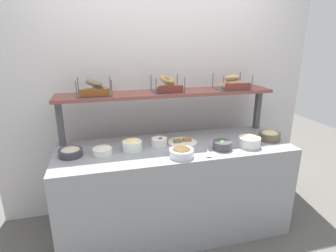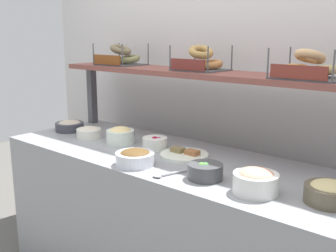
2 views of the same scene
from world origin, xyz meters
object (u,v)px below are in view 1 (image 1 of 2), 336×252
bowl_egg_salad (132,144)px  serving_spoon_near_plate (209,154)px  bagel_basket_poppy (94,89)px  bowl_lox_spread (249,141)px  serving_plate_white (182,142)px  bowl_beet_salad (159,142)px  bowl_chocolate_spread (181,152)px  bowl_tuna_salad (71,152)px  bowl_potato_salad (102,151)px  bagel_basket_everything (167,86)px  bowl_hummus (270,136)px  bagel_basket_sesame (232,84)px  bowl_veggie_mix (222,145)px

bowl_egg_salad → serving_spoon_near_plate: size_ratio=0.96×
serving_spoon_near_plate → bagel_basket_poppy: bearing=148.0°
bowl_lox_spread → serving_plate_white: bearing=158.3°
bowl_beet_salad → bowl_chocolate_spread: size_ratio=0.72×
bowl_chocolate_spread → serving_spoon_near_plate: size_ratio=1.13×
bowl_lox_spread → bowl_chocolate_spread: 0.63m
bowl_beet_salad → bowl_egg_salad: bearing=-171.0°
bowl_lox_spread → serving_spoon_near_plate: bearing=-168.0°
bowl_lox_spread → bowl_beet_salad: (-0.75, 0.21, -0.02)m
bagel_basket_poppy → serving_plate_white: bearing=-17.5°
bowl_tuna_salad → serving_plate_white: size_ratio=0.73×
bowl_potato_salad → serving_spoon_near_plate: bowl_potato_salad is taller
bagel_basket_poppy → bowl_beet_salad: bearing=-24.0°
bowl_beet_salad → bagel_basket_everything: 0.52m
serving_spoon_near_plate → bagel_basket_everything: bagel_basket_everything is taller
bowl_lox_spread → bagel_basket_everything: bearing=143.9°
bowl_beet_salad → bowl_hummus: bearing=-6.6°
bagel_basket_sesame → bowl_veggie_mix: bearing=-122.7°
bowl_tuna_salad → bowl_hummus: 1.74m
bowl_chocolate_spread → bagel_basket_sesame: bearing=36.5°
bagel_basket_poppy → bowl_potato_salad: bearing=-84.8°
bowl_beet_salad → bagel_basket_sesame: bearing=15.1°
bowl_potato_salad → bowl_tuna_salad: same height
bowl_tuna_salad → bowl_lox_spread: size_ratio=1.01×
bowl_potato_salad → serving_plate_white: size_ratio=0.59×
bowl_tuna_salad → serving_plate_white: bearing=2.9°
bowl_hummus → bagel_basket_poppy: bearing=167.2°
bowl_lox_spread → bagel_basket_sesame: 0.60m
bowl_veggie_mix → bowl_egg_salad: bearing=166.9°
bowl_veggie_mix → bowl_chocolate_spread: size_ratio=0.82×
bagel_basket_everything → bowl_chocolate_spread: bearing=-91.7°
bowl_veggie_mix → bowl_beet_salad: 0.54m
bowl_lox_spread → serving_spoon_near_plate: 0.42m
serving_plate_white → bowl_tuna_salad: bearing=-177.1°
bowl_veggie_mix → bowl_chocolate_spread: bowl_chocolate_spread is taller
bowl_beet_salad → bowl_chocolate_spread: 0.30m
bowl_beet_salad → bowl_hummus: 1.02m
bagel_basket_poppy → bowl_egg_salad: bearing=-44.4°
bowl_potato_salad → bowl_chocolate_spread: size_ratio=0.79×
bowl_potato_salad → serving_spoon_near_plate: (0.82, -0.22, -0.03)m
bowl_chocolate_spread → bagel_basket_poppy: (-0.63, 0.50, 0.44)m
bowl_lox_spread → bowl_egg_salad: bowl_lox_spread is taller
bowl_tuna_salad → bowl_potato_salad: bearing=-7.0°
bowl_potato_salad → serving_spoon_near_plate: size_ratio=0.90×
bowl_tuna_salad → bowl_beet_salad: bearing=3.6°
bowl_beet_salad → bowl_egg_salad: (-0.24, -0.04, 0.01)m
serving_plate_white → bagel_basket_sesame: (0.55, 0.21, 0.47)m
bowl_potato_salad → bowl_lox_spread: bowl_lox_spread is taller
bowl_beet_salad → serving_plate_white: (0.21, 0.00, -0.03)m
bowl_egg_salad → bowl_hummus: (1.25, -0.08, -0.01)m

